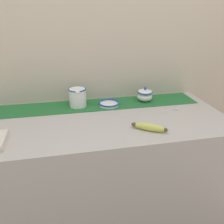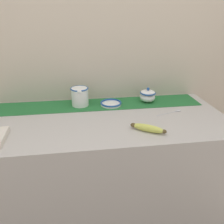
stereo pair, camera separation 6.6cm
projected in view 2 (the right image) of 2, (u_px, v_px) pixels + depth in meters
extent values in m
cube|color=#B7B2AD|center=(104.00, 181.00, 1.44)|extent=(1.44, 0.63, 0.92)
cube|color=beige|center=(97.00, 58.00, 1.44)|extent=(2.24, 0.04, 2.40)
cube|color=#236B33|center=(100.00, 104.00, 1.43)|extent=(1.32, 0.21, 0.00)
cylinder|color=white|center=(80.00, 97.00, 1.39)|extent=(0.11, 0.11, 0.12)
torus|color=#194793|center=(79.00, 89.00, 1.37)|extent=(0.11, 0.11, 0.01)
torus|color=white|center=(80.00, 92.00, 1.45)|extent=(0.06, 0.01, 0.06)
ellipsoid|color=white|center=(79.00, 92.00, 1.32)|extent=(0.03, 0.02, 0.02)
ellipsoid|color=white|center=(148.00, 97.00, 1.46)|extent=(0.10, 0.10, 0.06)
torus|color=#194793|center=(148.00, 93.00, 1.44)|extent=(0.10, 0.10, 0.01)
ellipsoid|color=white|center=(148.00, 92.00, 1.44)|extent=(0.09, 0.09, 0.02)
sphere|color=#194793|center=(148.00, 89.00, 1.43)|extent=(0.02, 0.02, 0.02)
cylinder|color=white|center=(111.00, 104.00, 1.41)|extent=(0.13, 0.13, 0.01)
torus|color=#194793|center=(111.00, 103.00, 1.41)|extent=(0.14, 0.14, 0.01)
ellipsoid|color=#CCD156|center=(148.00, 128.00, 1.10)|extent=(0.16, 0.12, 0.04)
ellipsoid|color=brown|center=(134.00, 125.00, 1.13)|extent=(0.04, 0.04, 0.02)
ellipsoid|color=brown|center=(164.00, 131.00, 1.07)|extent=(0.03, 0.03, 0.02)
cube|color=silver|center=(166.00, 113.00, 1.30)|extent=(0.14, 0.05, 0.00)
ellipsoid|color=silver|center=(178.00, 110.00, 1.33)|extent=(0.04, 0.04, 0.01)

